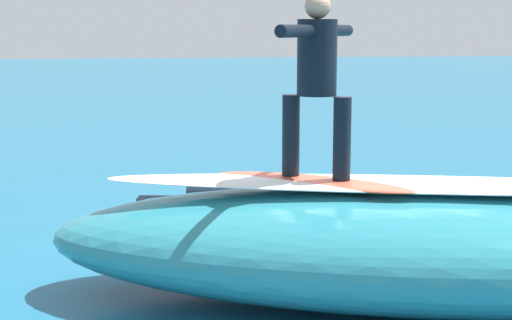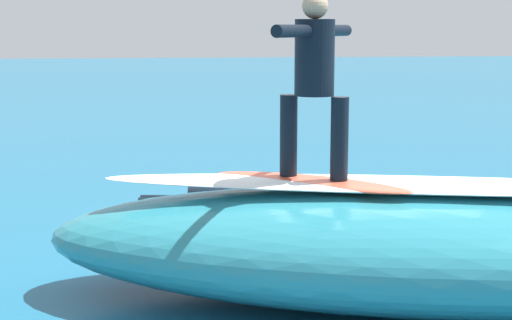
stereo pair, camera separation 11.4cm
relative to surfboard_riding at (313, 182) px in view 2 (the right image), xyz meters
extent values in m
plane|color=#196084|center=(-0.81, -1.67, -1.16)|extent=(120.00, 120.00, 0.00)
ellipsoid|color=teal|center=(-1.03, 0.27, -0.60)|extent=(7.64, 4.19, 1.12)
ellipsoid|color=white|center=(-1.03, 0.27, 0.00)|extent=(6.18, 2.39, 0.08)
ellipsoid|color=#E0563D|center=(0.00, 0.00, 0.00)|extent=(2.02, 1.65, 0.09)
cylinder|color=black|center=(0.21, -0.15, 0.43)|extent=(0.17, 0.17, 0.77)
cylinder|color=black|center=(-0.21, 0.15, 0.43)|extent=(0.17, 0.17, 0.77)
cylinder|color=black|center=(0.00, 0.00, 1.17)|extent=(0.51, 0.51, 0.70)
sphere|color=tan|center=(0.00, 0.00, 1.64)|extent=(0.24, 0.24, 0.24)
cylinder|color=black|center=(0.29, 0.41, 1.41)|extent=(0.45, 0.58, 0.11)
cylinder|color=black|center=(-0.29, -0.41, 1.41)|extent=(0.45, 0.58, 0.11)
ellipsoid|color=silver|center=(0.55, -3.92, -1.12)|extent=(2.50, 0.94, 0.08)
cylinder|color=black|center=(0.55, -3.92, -0.93)|extent=(0.89, 0.44, 0.30)
sphere|color=tan|center=(0.04, -3.83, -0.87)|extent=(0.21, 0.21, 0.21)
cylinder|color=black|center=(1.33, -3.96, -1.01)|extent=(0.72, 0.25, 0.13)
cylinder|color=black|center=(1.30, -4.13, -1.01)|extent=(0.72, 0.25, 0.13)
camera|label=1|loc=(1.67, 7.33, 1.45)|focal=56.76mm
camera|label=2|loc=(1.56, 7.35, 1.45)|focal=56.76mm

